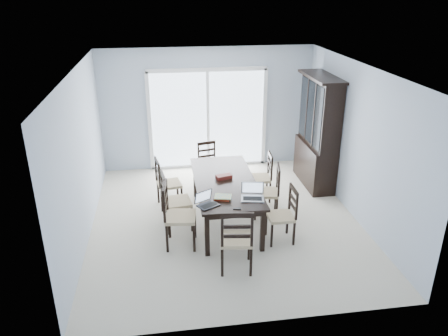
{
  "coord_description": "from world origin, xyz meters",
  "views": [
    {
      "loc": [
        -0.99,
        -6.52,
        3.77
      ],
      "look_at": [
        -0.02,
        0.0,
        0.98
      ],
      "focal_mm": 35.0,
      "sensor_mm": 36.0,
      "label": 1
    }
  ],
  "objects": [
    {
      "name": "balcony",
      "position": [
        0.0,
        3.5,
        -0.05
      ],
      "size": [
        4.5,
        2.0,
        0.1
      ],
      "primitive_type": "cube",
      "color": "gray",
      "rests_on": "ground"
    },
    {
      "name": "railing",
      "position": [
        0.0,
        4.5,
        0.55
      ],
      "size": [
        4.5,
        0.06,
        1.1
      ],
      "primitive_type": "cube",
      "color": "#99999E",
      "rests_on": "balcony"
    },
    {
      "name": "floor",
      "position": [
        0.0,
        0.0,
        0.0
      ],
      "size": [
        5.0,
        5.0,
        0.0
      ],
      "primitive_type": "plane",
      "color": "beige",
      "rests_on": "ground"
    },
    {
      "name": "hot_tub",
      "position": [
        -0.27,
        3.54,
        0.43
      ],
      "size": [
        1.94,
        1.8,
        0.86
      ],
      "rotation": [
        0.0,
        0.0,
        -0.22
      ],
      "color": "maroon",
      "rests_on": "balcony"
    },
    {
      "name": "game_box",
      "position": [
        -0.01,
        0.09,
        0.78
      ],
      "size": [
        0.29,
        0.2,
        0.07
      ],
      "primitive_type": "cube",
      "rotation": [
        0.0,
        0.0,
        0.27
      ],
      "color": "#450D0F",
      "rests_on": "dining_table"
    },
    {
      "name": "wall_right",
      "position": [
        2.25,
        0.0,
        1.3
      ],
      "size": [
        0.02,
        5.0,
        2.6
      ],
      "primitive_type": "cube",
      "color": "#A8B6C8",
      "rests_on": "floor"
    },
    {
      "name": "laptop_silver",
      "position": [
        0.31,
        -0.73,
        0.81
      ],
      "size": [
        0.39,
        0.3,
        0.24
      ],
      "rotation": [
        0.0,
        0.0,
        -0.19
      ],
      "color": "#B2B2B4",
      "rests_on": "dining_table"
    },
    {
      "name": "sliding_door",
      "position": [
        0.0,
        2.48,
        1.09
      ],
      "size": [
        2.52,
        0.05,
        2.18
      ],
      "color": "silver",
      "rests_on": "floor"
    },
    {
      "name": "back_wall",
      "position": [
        0.0,
        2.5,
        1.3
      ],
      "size": [
        4.5,
        0.02,
        2.6
      ],
      "primitive_type": "cube",
      "color": "#A8B6C8",
      "rests_on": "floor"
    },
    {
      "name": "cell_phone",
      "position": [
        0.02,
        -1.0,
        0.76
      ],
      "size": [
        0.12,
        0.06,
        0.01
      ],
      "primitive_type": "cube",
      "rotation": [
        0.0,
        0.0,
        -0.12
      ],
      "color": "black",
      "rests_on": "dining_table"
    },
    {
      "name": "china_hutch",
      "position": [
        2.02,
        1.25,
        1.07
      ],
      "size": [
        0.5,
        1.38,
        2.2
      ],
      "color": "black",
      "rests_on": "floor"
    },
    {
      "name": "chair_left_near",
      "position": [
        -0.88,
        -0.64,
        0.63
      ],
      "size": [
        0.51,
        0.5,
        1.2
      ],
      "rotation": [
        0.0,
        0.0,
        -1.69
      ],
      "color": "black",
      "rests_on": "floor"
    },
    {
      "name": "chair_end_near",
      "position": [
        -0.06,
        -1.47,
        0.62
      ],
      "size": [
        0.49,
        0.51,
        1.17
      ],
      "rotation": [
        0.0,
        0.0,
        -0.13
      ],
      "color": "black",
      "rests_on": "floor"
    },
    {
      "name": "dining_table",
      "position": [
        0.0,
        0.0,
        0.67
      ],
      "size": [
        1.0,
        2.2,
        0.75
      ],
      "color": "black",
      "rests_on": "floor"
    },
    {
      "name": "wall_left",
      "position": [
        -2.25,
        0.0,
        1.3
      ],
      "size": [
        0.02,
        5.0,
        2.6
      ],
      "primitive_type": "cube",
      "color": "#A8B6C8",
      "rests_on": "floor"
    },
    {
      "name": "chair_end_far",
      "position": [
        -0.11,
        1.54,
        0.54
      ],
      "size": [
        0.46,
        0.47,
        1.01
      ],
      "rotation": [
        0.0,
        0.0,
        3.38
      ],
      "color": "black",
      "rests_on": "floor"
    },
    {
      "name": "chair_right_far",
      "position": [
        0.85,
        0.72,
        0.55
      ],
      "size": [
        0.43,
        0.42,
        1.05
      ],
      "rotation": [
        0.0,
        0.0,
        1.49
      ],
      "color": "black",
      "rests_on": "floor"
    },
    {
      "name": "chair_left_mid",
      "position": [
        -0.91,
        -0.12,
        0.61
      ],
      "size": [
        0.5,
        0.49,
        1.15
      ],
      "rotation": [
        0.0,
        0.0,
        -1.44
      ],
      "color": "black",
      "rests_on": "floor"
    },
    {
      "name": "book_stack",
      "position": [
        -0.14,
        -0.64,
        0.77
      ],
      "size": [
        0.3,
        0.25,
        0.04
      ],
      "rotation": [
        0.0,
        0.0,
        -0.37
      ],
      "color": "maroon",
      "rests_on": "dining_table"
    },
    {
      "name": "ceiling",
      "position": [
        0.0,
        0.0,
        2.6
      ],
      "size": [
        5.0,
        5.0,
        0.0
      ],
      "primitive_type": "plane",
      "rotation": [
        3.14,
        0.0,
        0.0
      ],
      "color": "white",
      "rests_on": "back_wall"
    },
    {
      "name": "laptop_dark",
      "position": [
        -0.38,
        -0.84,
        0.8
      ],
      "size": [
        0.36,
        0.33,
        0.21
      ],
      "rotation": [
        0.0,
        0.0,
        0.52
      ],
      "color": "black",
      "rests_on": "dining_table"
    },
    {
      "name": "chair_right_near",
      "position": [
        0.85,
        -0.75,
        0.55
      ],
      "size": [
        0.41,
        0.4,
        1.04
      ],
      "rotation": [
        0.0,
        0.0,
        1.58
      ],
      "color": "black",
      "rests_on": "floor"
    },
    {
      "name": "chair_left_far",
      "position": [
        -1.01,
        0.67,
        0.57
      ],
      "size": [
        0.48,
        0.47,
        1.07
      ],
      "rotation": [
        0.0,
        0.0,
        -1.4
      ],
      "color": "black",
      "rests_on": "floor"
    },
    {
      "name": "chair_right_mid",
      "position": [
        0.82,
        0.06,
        0.57
      ],
      "size": [
        0.49,
        0.48,
        1.08
      ],
      "rotation": [
        0.0,
        0.0,
        1.38
      ],
      "color": "black",
      "rests_on": "floor"
    }
  ]
}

